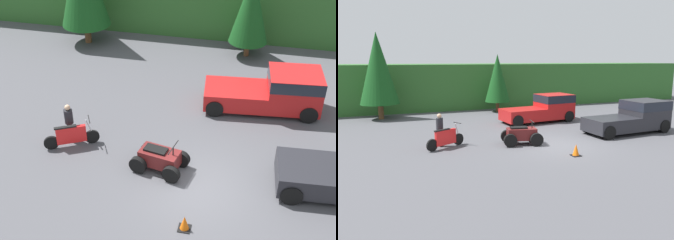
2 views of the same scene
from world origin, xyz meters
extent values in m
plane|color=#4C4C51|center=(0.00, 0.00, 0.00)|extent=(80.00, 80.00, 0.00)
cube|color=#2D6028|center=(0.00, 16.00, 1.96)|extent=(44.00, 6.00, 3.93)
cylinder|color=brown|center=(-8.38, 11.15, 0.57)|extent=(0.38, 0.38, 1.14)
cone|color=#144719|center=(-8.38, 11.15, 3.72)|extent=(2.78, 2.78, 5.18)
cylinder|color=brown|center=(0.84, 11.39, 0.43)|extent=(0.29, 0.29, 0.86)
cone|color=#144719|center=(0.84, 11.39, 2.82)|extent=(2.11, 2.11, 3.92)
cube|color=red|center=(3.32, 6.15, 1.06)|extent=(2.48, 2.19, 1.69)
cube|color=#1E232D|center=(3.32, 6.15, 1.61)|extent=(2.51, 2.21, 0.54)
cube|color=red|center=(0.77, 5.91, 0.61)|extent=(2.99, 2.24, 0.80)
cylinder|color=black|center=(3.87, 7.12, 0.39)|extent=(0.81, 0.35, 0.78)
cylinder|color=black|center=(4.04, 5.31, 0.39)|extent=(0.81, 0.35, 0.78)
cylinder|color=black|center=(-0.21, 6.72, 0.39)|extent=(0.81, 0.35, 0.78)
cylinder|color=black|center=(-0.04, 4.92, 0.39)|extent=(0.81, 0.35, 0.78)
cube|color=#232328|center=(6.85, 1.11, 1.06)|extent=(2.50, 2.13, 1.69)
cube|color=#1E232D|center=(6.85, 1.11, 1.61)|extent=(2.52, 2.15, 0.54)
cube|color=#232328|center=(4.22, 0.94, 0.61)|extent=(3.03, 2.17, 0.80)
cylinder|color=black|center=(7.46, 2.06, 0.39)|extent=(0.80, 0.33, 0.78)
cylinder|color=black|center=(7.59, 0.26, 0.39)|extent=(0.80, 0.33, 0.78)
cylinder|color=black|center=(3.22, 1.77, 0.39)|extent=(0.80, 0.33, 0.78)
cylinder|color=black|center=(3.35, -0.03, 0.39)|extent=(0.80, 0.33, 0.78)
cylinder|color=black|center=(-4.65, 1.79, 0.30)|extent=(0.58, 0.37, 0.60)
cylinder|color=black|center=(-6.11, 1.03, 0.30)|extent=(0.58, 0.37, 0.60)
cube|color=red|center=(-5.38, 1.41, 0.55)|extent=(1.14, 0.70, 0.74)
cylinder|color=#B7B7BC|center=(-4.70, 1.77, 0.74)|extent=(0.30, 0.19, 0.84)
cylinder|color=black|center=(-4.70, 1.77, 1.17)|extent=(0.31, 0.55, 0.04)
cube|color=black|center=(-5.56, 1.32, 0.95)|extent=(0.85, 0.54, 0.06)
cylinder|color=black|center=(-0.78, 1.12, 0.34)|extent=(0.70, 0.35, 0.67)
cylinder|color=black|center=(-0.98, 0.14, 0.34)|extent=(0.70, 0.35, 0.67)
cylinder|color=black|center=(-2.12, 1.38, 0.34)|extent=(0.70, 0.35, 0.67)
cylinder|color=black|center=(-2.31, 0.41, 0.34)|extent=(0.70, 0.35, 0.67)
cube|color=#5B1919|center=(-1.55, 0.76, 0.55)|extent=(1.62, 1.05, 0.60)
cylinder|color=black|center=(-1.01, 0.66, 1.02)|extent=(0.06, 0.06, 0.35)
cylinder|color=black|center=(-1.01, 0.66, 1.20)|extent=(0.22, 0.93, 0.04)
cube|color=black|center=(-1.70, 0.79, 0.89)|extent=(0.93, 0.60, 0.08)
cylinder|color=black|center=(-5.62, 1.90, 0.42)|extent=(0.22, 0.22, 0.84)
cylinder|color=black|center=(-5.57, 1.72, 0.42)|extent=(0.22, 0.22, 0.84)
cylinder|color=#232328|center=(-5.59, 1.81, 1.15)|extent=(0.43, 0.43, 0.63)
sphere|color=tan|center=(-5.59, 1.81, 1.58)|extent=(0.28, 0.28, 0.23)
cube|color=black|center=(-0.04, -2.04, 0.01)|extent=(0.42, 0.42, 0.03)
cone|color=orange|center=(-0.04, -2.04, 0.28)|extent=(0.32, 0.32, 0.55)
camera|label=1|loc=(1.81, -12.67, 11.57)|focal=50.00mm
camera|label=2|loc=(-8.16, -14.45, 4.37)|focal=35.00mm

